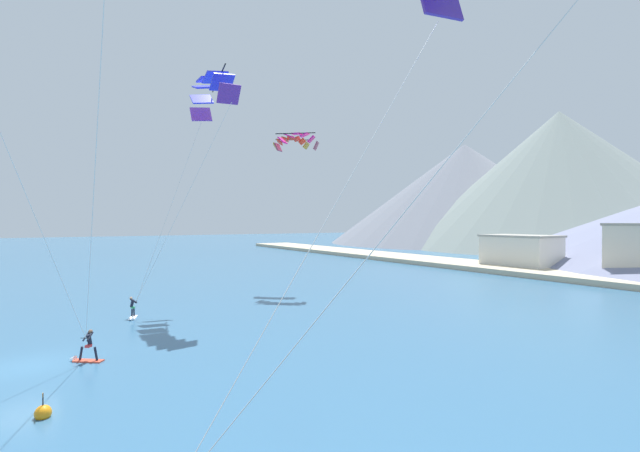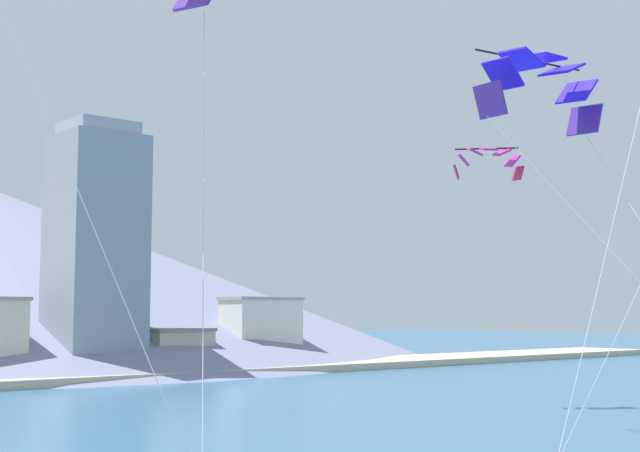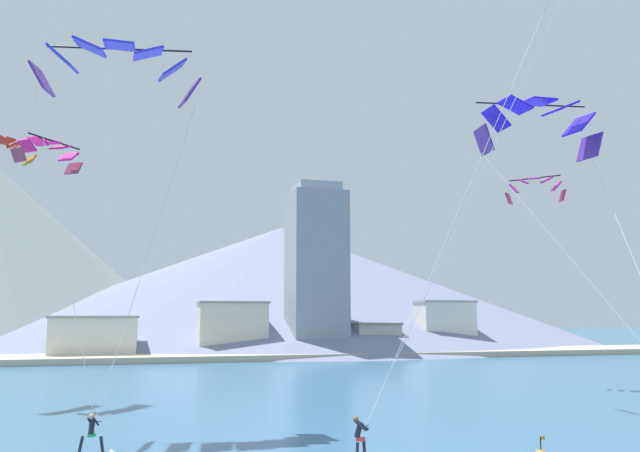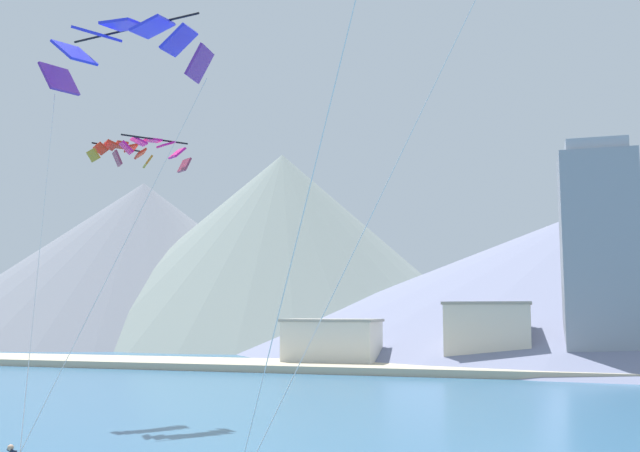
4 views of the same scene
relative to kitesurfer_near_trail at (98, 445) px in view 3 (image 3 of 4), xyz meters
name	(u,v)px [view 3 (image 3 of 4)]	position (x,y,z in m)	size (l,w,h in m)	color
kitesurfer_near_trail	(98,445)	(0.00, 0.00, 0.00)	(1.78, 0.92, 1.64)	white
kitesurfer_mid_center	(358,450)	(8.86, -3.48, 0.01)	(1.38, 1.62, 1.64)	#E54C33
parafoil_kite_near_lead	(538,121)	(24.95, 7.96, 16.82)	(8.17, 12.13, 17.38)	#4A258E
parafoil_kite_near_trail	(119,65)	(-0.24, 5.91, 16.93)	(8.05, 6.92, 17.31)	#5F278E
parafoil_kite_distant_high_outer	(7,147)	(-7.30, 16.82, 15.16)	(3.14, 3.66, 1.39)	#B8821F
parafoil_kite_distant_low_drift	(49,151)	(-4.73, 16.13, 14.91)	(3.93, 4.00, 1.82)	#94344B
parafoil_kite_distant_mid_solo	(535,186)	(29.52, 15.20, 14.34)	(3.99, 3.05, 2.03)	#C82749
shoreline_strip	(204,357)	(8.28, 49.80, -0.08)	(180.00, 10.00, 0.70)	#BCAD8E
shore_building_harbour_front	(445,327)	(41.17, 53.81, 3.15)	(7.85, 4.32, 7.14)	silver
shore_building_promenade_mid	(94,338)	(-4.14, 52.96, 2.12)	(9.87, 6.63, 5.08)	silver
shore_building_quay_east	(232,329)	(11.90, 53.45, 3.00)	(8.62, 5.54, 6.84)	beige
shore_building_quay_west	(373,339)	(30.32, 52.95, 1.67)	(6.02, 6.18, 4.19)	#B7AD9E
highrise_tower	(316,270)	(22.63, 52.99, 10.48)	(7.00, 7.00, 22.25)	gray
mountain_peak_central_summit	(280,283)	(28.79, 104.85, 11.44)	(123.83, 123.83, 23.74)	slate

